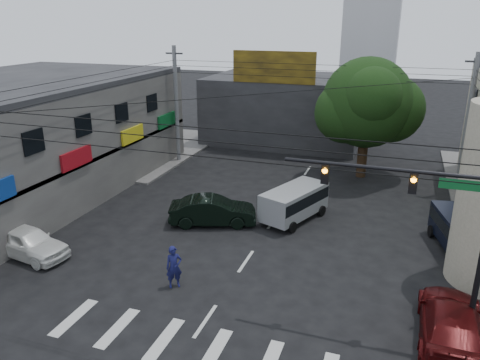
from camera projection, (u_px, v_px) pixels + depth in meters
The scene contains 15 objects.
ground at pixel (232, 282), 20.95m from camera, with size 160.00×160.00×0.00m, color black.
sidewalk_far_left at pixel (114, 146), 42.55m from camera, with size 16.00×16.00×0.15m, color #514F4C.
building_left at pixel (6, 141), 30.72m from camera, with size 14.00×24.00×7.00m, color #474442.
building_far at pixel (286, 108), 44.37m from camera, with size 14.00×10.00×6.00m, color #232326.
billboard at pixel (274, 67), 38.58m from camera, with size 7.00×0.30×2.60m, color olive.
street_tree at pixel (367, 103), 33.05m from camera, with size 6.40×6.40×8.70m.
traffic_gantry at pixel (435, 215), 16.03m from camera, with size 7.10×0.35×7.20m.
utility_pole_far_left at pixel (176, 106), 36.94m from camera, with size 0.32×0.32×9.20m, color #59595B.
utility_pole_far_right at pixel (467, 125), 30.43m from camera, with size 0.32×0.32×9.20m, color #59595B.
dark_sedan at pixel (213, 211), 26.60m from camera, with size 5.18×3.24×1.61m, color black.
white_compact at pixel (28, 242), 23.01m from camera, with size 4.67×2.43×1.52m, color white.
maroon_sedan at pixel (451, 323), 16.89m from camera, with size 2.30×5.47×1.58m, color #44090A.
silver_minivan at pixel (294, 204), 27.11m from camera, with size 3.40×4.88×1.94m, color #A2A5AA, non-canonical shape.
navy_van at pixel (460, 235), 23.42m from camera, with size 2.80×4.88×1.84m, color black, non-canonical shape.
traffic_officer at pixel (174, 267), 20.31m from camera, with size 0.84×0.80×1.94m, color #141546.
Camera 1 is at (6.35, -17.12, 11.26)m, focal length 35.00 mm.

